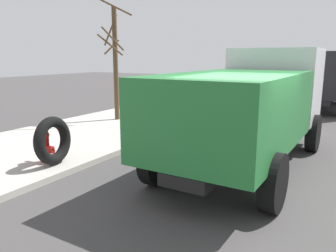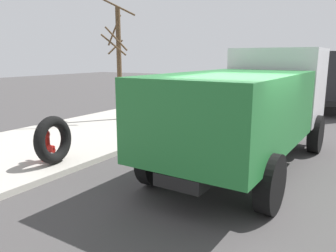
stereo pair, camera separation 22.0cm
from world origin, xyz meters
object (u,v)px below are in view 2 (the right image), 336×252
dump_truck_green (252,103)px  dump_truck_gray (332,79)px  dump_truck_orange (333,73)px  bare_tree (119,60)px  loose_tire (53,140)px  fire_hydrant (46,144)px

dump_truck_green → dump_truck_gray: same height
dump_truck_orange → bare_tree: 17.11m
loose_tire → dump_truck_orange: (21.26, -4.21, 0.86)m
dump_truck_gray → loose_tire: bearing=161.5°
loose_tire → dump_truck_gray: 15.11m
loose_tire → bare_tree: size_ratio=0.25×
dump_truck_orange → bare_tree: size_ratio=1.45×
bare_tree → loose_tire: bearing=-156.4°
loose_tire → dump_truck_gray: size_ratio=0.17×
dump_truck_green → dump_truck_gray: (11.40, -0.78, 0.00)m
bare_tree → fire_hydrant: bearing=-159.3°
loose_tire → dump_truck_green: size_ratio=0.17×
dump_truck_gray → bare_tree: (-8.77, 7.21, 1.01)m
fire_hydrant → loose_tire: loose_tire is taller
dump_truck_gray → dump_truck_orange: same height
dump_truck_green → bare_tree: (2.63, 6.43, 1.01)m
dump_truck_gray → bare_tree: bare_tree is taller
fire_hydrant → dump_truck_orange: size_ratio=0.12×
loose_tire → dump_truck_orange: size_ratio=0.17×
dump_truck_green → dump_truck_orange: bearing=-0.6°
fire_hydrant → dump_truck_gray: dump_truck_gray is taller
dump_truck_green → dump_truck_gray: bearing=-3.9°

